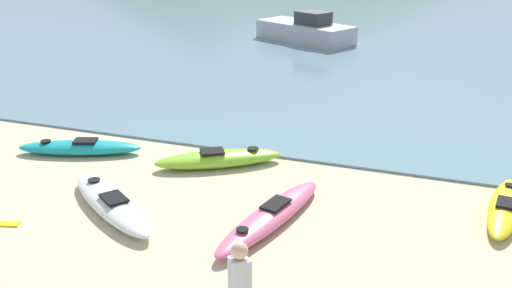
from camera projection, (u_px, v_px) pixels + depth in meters
kayak_on_sand_0 at (80, 148)px, 14.78m from camera, size 3.09×1.69×0.37m
kayak_on_sand_1 at (271, 216)px, 11.40m from camera, size 1.38×3.65×0.36m
kayak_on_sand_3 at (505, 207)px, 11.80m from camera, size 0.92×2.95×0.32m
kayak_on_sand_4 at (111, 203)px, 11.88m from camera, size 3.16×2.52×0.37m
kayak_on_sand_6 at (219, 159)px, 14.04m from camera, size 2.94×2.27×0.41m
moored_boat_0 at (306, 31)px, 27.90m from camera, size 5.02×3.68×1.42m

